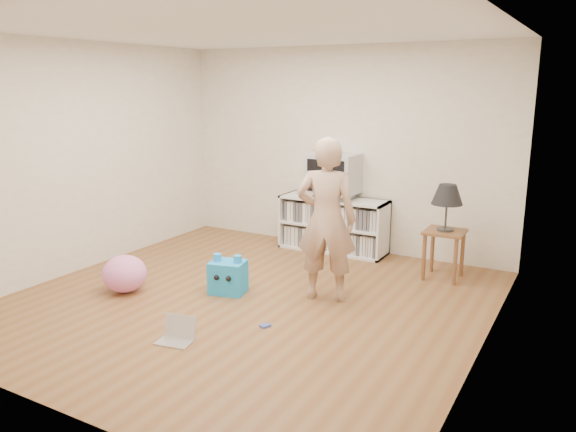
% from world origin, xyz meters
% --- Properties ---
extents(ground, '(4.50, 4.50, 0.00)m').
position_xyz_m(ground, '(0.00, 0.00, 0.00)').
color(ground, brown).
rests_on(ground, ground).
extents(walls, '(4.52, 4.52, 2.60)m').
position_xyz_m(walls, '(0.00, 0.00, 1.30)').
color(walls, beige).
rests_on(walls, ground).
extents(ceiling, '(4.50, 4.50, 0.01)m').
position_xyz_m(ceiling, '(0.00, 0.00, 2.60)').
color(ceiling, white).
rests_on(ceiling, walls).
extents(media_unit, '(1.40, 0.45, 0.70)m').
position_xyz_m(media_unit, '(0.00, 2.04, 0.35)').
color(media_unit, white).
rests_on(media_unit, ground).
extents(dvd_deck, '(0.45, 0.35, 0.07)m').
position_xyz_m(dvd_deck, '(0.00, 2.02, 0.73)').
color(dvd_deck, gray).
rests_on(dvd_deck, media_unit).
extents(crt_tv, '(0.60, 0.53, 0.50)m').
position_xyz_m(crt_tv, '(0.00, 2.02, 1.02)').
color(crt_tv, '#ADADB2').
rests_on(crt_tv, dvd_deck).
extents(side_table, '(0.42, 0.42, 0.55)m').
position_xyz_m(side_table, '(1.52, 1.65, 0.42)').
color(side_table, brown).
rests_on(side_table, ground).
extents(table_lamp, '(0.34, 0.34, 0.52)m').
position_xyz_m(table_lamp, '(1.52, 1.65, 0.94)').
color(table_lamp, '#333333').
rests_on(table_lamp, side_table).
extents(person, '(0.68, 0.54, 1.64)m').
position_xyz_m(person, '(0.65, 0.45, 0.82)').
color(person, tan).
rests_on(person, ground).
extents(laptop, '(0.33, 0.29, 0.20)m').
position_xyz_m(laptop, '(-0.03, -1.03, 0.06)').
color(laptop, silver).
rests_on(laptop, ground).
extents(playing_cards, '(0.09, 0.11, 0.02)m').
position_xyz_m(playing_cards, '(0.48, -0.44, 0.01)').
color(playing_cards, '#4153AE').
rests_on(playing_cards, ground).
extents(plush_blue, '(0.41, 0.36, 0.41)m').
position_xyz_m(plush_blue, '(-0.31, 0.10, 0.17)').
color(plush_blue, '#1A96F0').
rests_on(plush_blue, ground).
extents(plush_pink, '(0.49, 0.49, 0.39)m').
position_xyz_m(plush_pink, '(-1.26, -0.40, 0.19)').
color(plush_pink, pink).
rests_on(plush_pink, ground).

